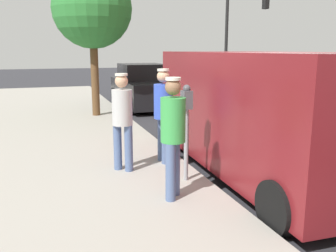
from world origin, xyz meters
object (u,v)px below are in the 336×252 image
object	(u,v)px
parking_meter_near	(186,116)
pedestrian_in_green	(173,131)
traffic_light_corner	(242,23)
parked_van	(260,110)
street_tree	(92,9)
pedestrian_in_blue	(163,110)
parked_sedan_behind	(144,87)
pedestrian_in_gray	(122,116)

from	to	relation	value
parking_meter_near	pedestrian_in_green	size ratio (longest dim) A/B	0.90
traffic_light_corner	parked_van	bearing A→B (deg)	62.14
street_tree	traffic_light_corner	bearing A→B (deg)	-145.97
parked_van	pedestrian_in_blue	bearing A→B (deg)	-25.48
parking_meter_near	traffic_light_corner	size ratio (longest dim) A/B	0.29
pedestrian_in_blue	parked_sedan_behind	world-z (taller)	pedestrian_in_blue
parking_meter_near	street_tree	world-z (taller)	street_tree
parked_sedan_behind	pedestrian_in_green	bearing A→B (deg)	77.71
parking_meter_near	pedestrian_in_gray	size ratio (longest dim) A/B	0.92
pedestrian_in_blue	parked_sedan_behind	xyz separation A→B (m)	(-1.61, -7.54, -0.38)
pedestrian_in_blue	parked_van	xyz separation A→B (m)	(-1.54, 0.74, 0.02)
pedestrian_in_blue	pedestrian_in_gray	bearing A→B (deg)	16.25
parking_meter_near	parked_van	bearing A→B (deg)	-168.88
traffic_light_corner	street_tree	xyz separation A→B (m)	(8.22, 5.55, -0.13)
parked_van	street_tree	distance (m)	6.82
traffic_light_corner	pedestrian_in_blue	bearing A→B (deg)	54.79
parked_van	parked_sedan_behind	distance (m)	8.29
pedestrian_in_blue	parked_sedan_behind	distance (m)	7.72
pedestrian_in_green	pedestrian_in_blue	bearing A→B (deg)	-103.26
pedestrian_in_gray	parked_van	bearing A→B (deg)	167.85
parked_sedan_behind	street_tree	distance (m)	4.02
traffic_light_corner	street_tree	bearing A→B (deg)	34.03
pedestrian_in_gray	parked_van	xyz separation A→B (m)	(-2.34, 0.50, 0.06)
pedestrian_in_blue	pedestrian_in_green	size ratio (longest dim) A/B	1.01
parking_meter_near	street_tree	xyz separation A→B (m)	(0.56, -6.40, 2.20)
pedestrian_in_green	traffic_light_corner	bearing A→B (deg)	-122.81
pedestrian_in_green	parked_sedan_behind	bearing A→B (deg)	-102.29
pedestrian_in_blue	parked_sedan_behind	size ratio (longest dim) A/B	0.39
parking_meter_near	pedestrian_in_gray	bearing A→B (deg)	-43.51
parked_van	parked_sedan_behind	bearing A→B (deg)	-90.48
pedestrian_in_gray	street_tree	xyz separation A→B (m)	(-0.28, -5.61, 2.29)
traffic_light_corner	pedestrian_in_green	bearing A→B (deg)	57.19
pedestrian_in_green	parked_van	world-z (taller)	parked_van
parking_meter_near	pedestrian_in_green	distance (m)	0.74
pedestrian_in_blue	pedestrian_in_green	xyz separation A→B (m)	(0.38, 1.63, -0.02)
parked_sedan_behind	pedestrian_in_gray	bearing A→B (deg)	72.78
parked_sedan_behind	traffic_light_corner	world-z (taller)	traffic_light_corner
pedestrian_in_green	parked_van	xyz separation A→B (m)	(-1.93, -0.89, 0.04)
street_tree	parking_meter_near	bearing A→B (deg)	94.97
pedestrian_in_gray	parked_van	size ratio (longest dim) A/B	0.32
traffic_light_corner	parking_meter_near	bearing A→B (deg)	57.34
pedestrian_in_green	street_tree	world-z (taller)	street_tree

